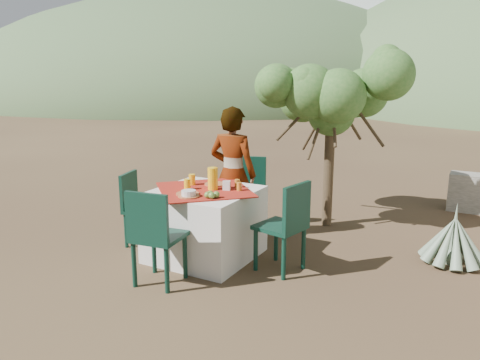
% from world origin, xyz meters
% --- Properties ---
extents(ground, '(160.00, 160.00, 0.00)m').
position_xyz_m(ground, '(0.00, 0.00, 0.00)').
color(ground, '#362418').
rests_on(ground, ground).
extents(table, '(1.30, 1.30, 0.76)m').
position_xyz_m(table, '(0.16, 0.07, 0.38)').
color(table, white).
rests_on(table, ground).
extents(chair_far, '(0.54, 0.54, 0.93)m').
position_xyz_m(chair_far, '(0.12, 1.14, 0.52)').
color(chair_far, black).
rests_on(chair_far, ground).
extents(chair_near, '(0.48, 0.48, 0.93)m').
position_xyz_m(chair_near, '(0.15, -0.76, 0.52)').
color(chair_near, black).
rests_on(chair_near, ground).
extents(chair_left, '(0.48, 0.48, 0.85)m').
position_xyz_m(chair_left, '(-0.75, 0.04, 0.47)').
color(chair_left, black).
rests_on(chair_left, ground).
extents(chair_right, '(0.51, 0.51, 0.93)m').
position_xyz_m(chair_right, '(1.10, 0.12, 0.52)').
color(chair_right, black).
rests_on(chair_right, ground).
extents(person, '(0.61, 0.42, 1.60)m').
position_xyz_m(person, '(0.14, 0.73, 0.80)').
color(person, '#8C6651').
rests_on(person, ground).
extents(shrub_tree, '(1.69, 1.66, 1.99)m').
position_xyz_m(shrub_tree, '(1.04, 1.83, 1.57)').
color(shrub_tree, '#473623').
rests_on(shrub_tree, ground).
extents(agave, '(0.69, 0.67, 0.73)m').
position_xyz_m(agave, '(2.55, 1.19, 0.24)').
color(agave, gray).
rests_on(agave, ground).
extents(hill_near_left, '(40.00, 40.00, 16.00)m').
position_xyz_m(hill_near_left, '(-18.00, 30.00, 0.00)').
color(hill_near_left, '#3A5731').
rests_on(hill_near_left, ground).
extents(hill_far_center, '(60.00, 60.00, 24.00)m').
position_xyz_m(hill_far_center, '(-4.00, 52.00, 0.00)').
color(hill_far_center, gray).
rests_on(hill_far_center, ground).
extents(plate_far, '(0.24, 0.24, 0.01)m').
position_xyz_m(plate_far, '(0.15, 0.30, 0.77)').
color(plate_far, brown).
rests_on(plate_far, table).
extents(plate_near, '(0.24, 0.24, 0.01)m').
position_xyz_m(plate_near, '(0.13, -0.20, 0.77)').
color(plate_near, brown).
rests_on(plate_near, table).
extents(glass_far, '(0.07, 0.07, 0.12)m').
position_xyz_m(glass_far, '(-0.07, 0.18, 0.82)').
color(glass_far, yellow).
rests_on(glass_far, table).
extents(glass_near, '(0.07, 0.07, 0.11)m').
position_xyz_m(glass_near, '(0.01, -0.02, 0.82)').
color(glass_near, yellow).
rests_on(glass_near, table).
extents(juice_pitcher, '(0.11, 0.11, 0.24)m').
position_xyz_m(juice_pitcher, '(0.25, 0.11, 0.88)').
color(juice_pitcher, yellow).
rests_on(juice_pitcher, table).
extents(bowl_plate, '(0.22, 0.22, 0.01)m').
position_xyz_m(bowl_plate, '(0.19, -0.27, 0.77)').
color(bowl_plate, brown).
rests_on(bowl_plate, table).
extents(white_bowl, '(0.15, 0.15, 0.05)m').
position_xyz_m(white_bowl, '(0.19, -0.27, 0.80)').
color(white_bowl, silver).
rests_on(white_bowl, bowl_plate).
extents(jar_left, '(0.05, 0.05, 0.09)m').
position_xyz_m(jar_left, '(0.51, 0.20, 0.81)').
color(jar_left, '#BF7321').
rests_on(jar_left, table).
extents(jar_right, '(0.06, 0.06, 0.09)m').
position_xyz_m(jar_right, '(0.43, 0.31, 0.81)').
color(jar_right, '#BF7321').
rests_on(jar_right, table).
extents(napkin_holder, '(0.09, 0.07, 0.10)m').
position_xyz_m(napkin_holder, '(0.39, 0.15, 0.81)').
color(napkin_holder, silver).
rests_on(napkin_holder, table).
extents(fruit_cluster, '(0.13, 0.12, 0.07)m').
position_xyz_m(fruit_cluster, '(0.42, -0.20, 0.80)').
color(fruit_cluster, '#5A7C2D').
rests_on(fruit_cluster, table).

